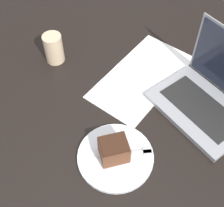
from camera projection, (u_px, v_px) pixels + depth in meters
ground_plane at (110, 167)px, 1.76m from camera, size 12.00×12.00×0.00m
dining_table at (109, 92)px, 1.23m from camera, size 1.38×1.38×0.78m
paper_document at (142, 77)px, 1.13m from camera, size 0.45×0.33×0.00m
plate at (115, 157)px, 0.93m from camera, size 0.23×0.23×0.01m
cake_slice at (114, 150)px, 0.90m from camera, size 0.10×0.09×0.07m
fork at (130, 153)px, 0.93m from camera, size 0.16×0.10×0.00m
coffee_glass at (54, 48)px, 1.14m from camera, size 0.07×0.07×0.11m
laptop at (209, 97)px, 1.01m from camera, size 0.24×0.33×0.25m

